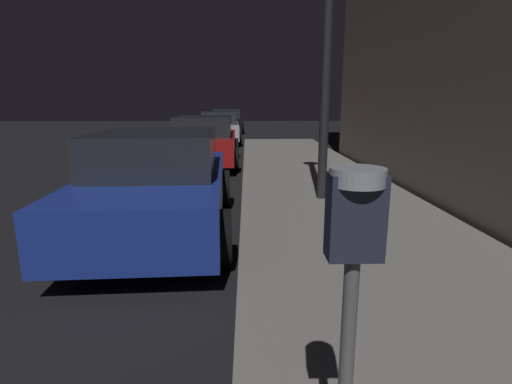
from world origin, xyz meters
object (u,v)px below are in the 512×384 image
parking_meter (352,267)px  car_black (227,121)px  car_silver (220,127)px  car_red (205,141)px  car_blue (159,184)px

parking_meter → car_black: size_ratio=0.33×
parking_meter → car_silver: bearing=95.5°
parking_meter → car_silver: 17.00m
parking_meter → car_red: (-1.61, 10.42, -0.53)m
car_red → car_silver: size_ratio=1.03×
car_blue → car_silver: (0.00, 12.77, 0.01)m
parking_meter → car_blue: parking_meter is taller
parking_meter → car_silver: size_ratio=0.33×
car_blue → car_silver: size_ratio=0.97×
car_red → car_silver: bearing=90.0°
car_silver → car_red: bearing=-90.0°
car_blue → car_black: 19.46m
car_red → car_black: 13.19m
car_red → car_black: (-0.00, 13.19, -0.01)m
parking_meter → car_red: 10.56m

